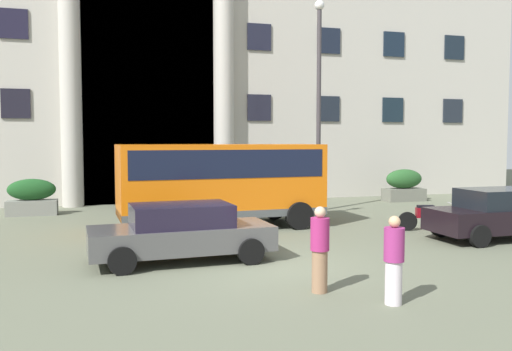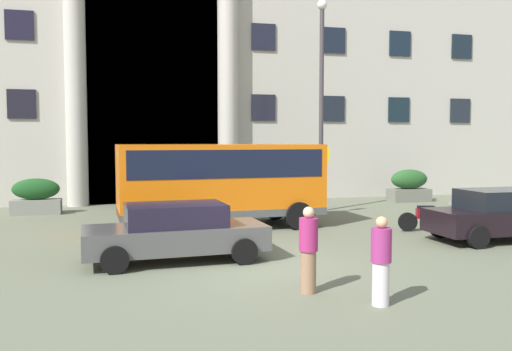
% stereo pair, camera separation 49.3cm
% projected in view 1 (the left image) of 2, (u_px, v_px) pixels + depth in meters
% --- Properties ---
extents(ground_plane, '(80.00, 64.00, 0.12)m').
position_uv_depth(ground_plane, '(266.00, 267.00, 12.47)').
color(ground_plane, '#5E624F').
extents(office_building_facade, '(35.86, 9.70, 20.21)m').
position_uv_depth(office_building_facade, '(171.00, 5.00, 28.56)').
color(office_building_facade, '#B2ACA1').
rests_on(office_building_facade, ground_plane).
extents(orange_minibus, '(6.74, 2.92, 2.76)m').
position_uv_depth(orange_minibus, '(221.00, 178.00, 17.67)').
color(orange_minibus, orange).
rests_on(orange_minibus, ground_plane).
extents(bus_stop_sign, '(0.44, 0.08, 2.65)m').
position_uv_depth(bus_stop_sign, '(322.00, 173.00, 20.67)').
color(bus_stop_sign, '#969213').
rests_on(bus_stop_sign, ground_plane).
extents(hedge_planter_east, '(1.85, 0.72, 1.41)m').
position_uv_depth(hedge_planter_east, '(32.00, 198.00, 20.63)').
color(hedge_planter_east, slate).
rests_on(hedge_planter_east, ground_plane).
extents(hedge_planter_entrance_right, '(1.92, 0.91, 1.51)m').
position_uv_depth(hedge_planter_entrance_right, '(404.00, 186.00, 25.46)').
color(hedge_planter_entrance_right, '#636459').
rests_on(hedge_planter_entrance_right, ground_plane).
extents(hedge_planter_far_west, '(1.80, 0.77, 1.53)m').
position_uv_depth(hedge_planter_far_west, '(211.00, 191.00, 22.79)').
color(hedge_planter_far_west, slate).
rests_on(hedge_planter_far_west, ground_plane).
extents(parked_compact_extra, '(4.41, 2.13, 1.38)m').
position_uv_depth(parked_compact_extra, '(181.00, 232.00, 12.80)').
color(parked_compact_extra, '#4C4B4B').
rests_on(parked_compact_extra, ground_plane).
extents(parked_estate_mid, '(4.36, 1.98, 1.48)m').
position_uv_depth(parked_estate_mid, '(502.00, 214.00, 15.67)').
color(parked_estate_mid, black).
rests_on(parked_estate_mid, ground_plane).
extents(motorcycle_near_kerb, '(2.04, 0.79, 0.89)m').
position_uv_depth(motorcycle_near_kerb, '(430.00, 216.00, 17.14)').
color(motorcycle_near_kerb, black).
rests_on(motorcycle_near_kerb, ground_plane).
extents(pedestrian_man_crossing, '(0.36, 0.36, 1.58)m').
position_uv_depth(pedestrian_man_crossing, '(394.00, 260.00, 9.43)').
color(pedestrian_man_crossing, silver).
rests_on(pedestrian_man_crossing, ground_plane).
extents(pedestrian_man_red_shirt, '(0.36, 0.36, 1.65)m').
position_uv_depth(pedestrian_man_red_shirt, '(320.00, 249.00, 10.18)').
color(pedestrian_man_red_shirt, '#8E694D').
rests_on(pedestrian_man_red_shirt, ground_plane).
extents(lamppost_plaza_centre, '(0.40, 0.40, 8.48)m').
position_uv_depth(lamppost_plaza_centre, '(319.00, 91.00, 21.61)').
color(lamppost_plaza_centre, '#3B3639').
rests_on(lamppost_plaza_centre, ground_plane).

